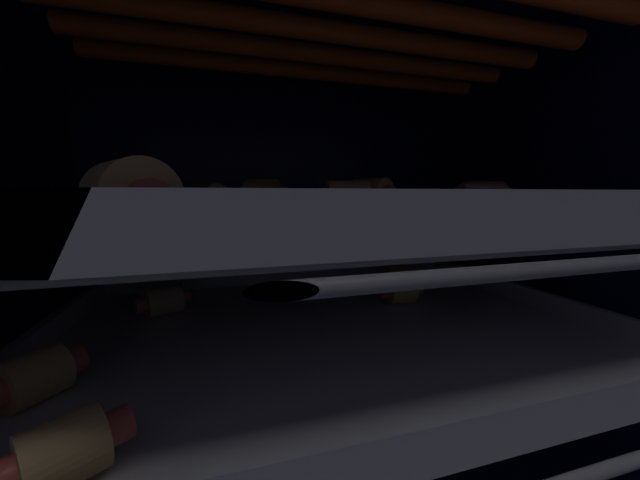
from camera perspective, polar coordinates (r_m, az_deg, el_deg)
ground_plane at (r=39.75cm, az=1.34°, el=-33.38°), size 55.49×44.59×1.20cm
oven_wall_back at (r=51.21cm, az=-6.04°, el=2.21°), size 55.49×1.20×41.18cm
oven_wall_right at (r=46.43cm, az=35.26°, el=0.22°), size 1.20×42.19×41.18cm
heating_element at (r=32.72cm, az=1.60°, el=31.91°), size 42.47×20.27×1.70cm
oven_rack_lower at (r=32.70cm, az=1.42°, el=-16.09°), size 50.64×41.35×0.70cm
baking_tray_lower at (r=32.32cm, az=1.42°, el=-14.53°), size 47.25×33.56×2.64cm
pig_in_blanket_lower_0 at (r=37.66cm, az=-25.09°, el=-9.35°), size 5.27×4.02×2.84cm
pig_in_blanket_lower_1 at (r=19.69cm, az=-37.49°, el=-26.63°), size 5.22×4.18×2.87cm
pig_in_blanket_lower_2 at (r=41.72cm, az=-25.34°, el=-7.89°), size 4.45×2.73×2.59cm
pig_in_blanket_lower_3 at (r=38.64cm, az=13.42°, el=-8.12°), size 4.90×3.26×3.16cm
pig_in_blanket_lower_4 at (r=26.96cm, az=-40.50°, el=-17.29°), size 4.65×5.18×2.95cm
pig_in_blanket_lower_5 at (r=46.80cm, az=14.41°, el=-5.72°), size 5.82×5.07×2.57cm
oven_rack_upper at (r=30.02cm, az=1.48°, el=2.35°), size 50.60×41.35×0.65cm
baking_tray_upper at (r=29.95cm, az=1.49°, el=4.16°), size 47.25×33.56×2.75cm
pig_in_blanket_upper_0 at (r=41.88cm, az=25.92°, el=6.81°), size 6.49×3.89×3.12cm
pig_in_blanket_upper_1 at (r=37.95cm, az=-9.73°, el=7.63°), size 5.61×4.60×3.35cm
pig_in_blanket_upper_2 at (r=42.20cm, az=-18.17°, el=7.05°), size 6.14×3.88×2.89cm
pig_in_blanket_upper_3 at (r=31.06cm, az=4.65°, el=7.30°), size 6.04×3.53×2.94cm
pig_in_blanket_upper_4 at (r=34.53cm, az=8.49°, el=7.59°), size 4.69×5.38×3.29cm
pig_in_blanket_upper_5 at (r=16.42cm, az=-29.33°, el=6.34°), size 4.37×5.17×3.23cm
pig_in_blanket_upper_6 at (r=32.61cm, az=25.68°, el=6.30°), size 5.31×3.08×2.61cm
pig_in_blanket_upper_7 at (r=38.03cm, az=-18.13°, el=6.94°), size 4.13×6.34×2.81cm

